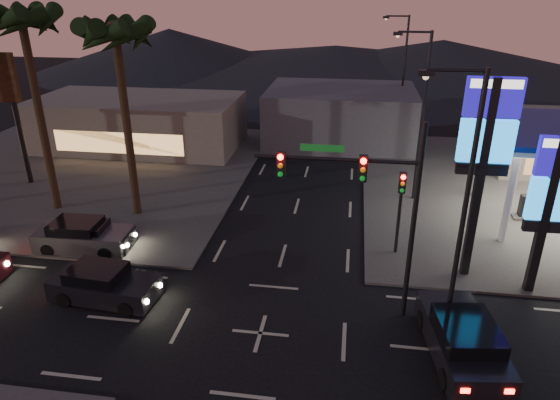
% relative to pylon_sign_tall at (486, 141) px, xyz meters
% --- Properties ---
extents(ground, '(140.00, 140.00, 0.00)m').
position_rel_pylon_sign_tall_xyz_m(ground, '(-8.50, -5.50, -6.39)').
color(ground, black).
rests_on(ground, ground).
extents(corner_lot_ne, '(24.00, 24.00, 0.12)m').
position_rel_pylon_sign_tall_xyz_m(corner_lot_ne, '(7.50, 10.50, -6.33)').
color(corner_lot_ne, '#47443F').
rests_on(corner_lot_ne, ground).
extents(corner_lot_nw, '(24.00, 24.00, 0.12)m').
position_rel_pylon_sign_tall_xyz_m(corner_lot_nw, '(-24.50, 10.50, -6.33)').
color(corner_lot_nw, '#47443F').
rests_on(corner_lot_nw, ground).
extents(pylon_sign_tall, '(2.20, 0.35, 9.00)m').
position_rel_pylon_sign_tall_xyz_m(pylon_sign_tall, '(0.00, 0.00, 0.00)').
color(pylon_sign_tall, black).
rests_on(pylon_sign_tall, ground).
extents(pylon_sign_short, '(1.60, 0.35, 7.00)m').
position_rel_pylon_sign_tall_xyz_m(pylon_sign_short, '(2.50, -1.00, -1.74)').
color(pylon_sign_short, black).
rests_on(pylon_sign_short, ground).
extents(traffic_signal_mast, '(6.10, 0.39, 8.00)m').
position_rel_pylon_sign_tall_xyz_m(traffic_signal_mast, '(-4.74, -3.51, -1.17)').
color(traffic_signal_mast, black).
rests_on(traffic_signal_mast, ground).
extents(pedestal_signal, '(0.32, 0.39, 4.30)m').
position_rel_pylon_sign_tall_xyz_m(pedestal_signal, '(-3.00, 1.48, -3.47)').
color(pedestal_signal, black).
rests_on(pedestal_signal, ground).
extents(streetlight_near, '(2.14, 0.25, 10.00)m').
position_rel_pylon_sign_tall_xyz_m(streetlight_near, '(-1.71, -4.50, -0.68)').
color(streetlight_near, black).
rests_on(streetlight_near, ground).
extents(streetlight_mid, '(2.14, 0.25, 10.00)m').
position_rel_pylon_sign_tall_xyz_m(streetlight_mid, '(-1.71, 8.50, -0.68)').
color(streetlight_mid, black).
rests_on(streetlight_mid, ground).
extents(streetlight_far, '(2.14, 0.25, 10.00)m').
position_rel_pylon_sign_tall_xyz_m(streetlight_far, '(-1.71, 22.50, -0.68)').
color(streetlight_far, black).
rests_on(streetlight_far, ground).
extents(palm_a, '(4.41, 4.41, 10.86)m').
position_rel_pylon_sign_tall_xyz_m(palm_a, '(-17.50, 4.00, 3.03)').
color(palm_a, black).
rests_on(palm_a, ground).
extents(palm_b, '(4.41, 4.41, 11.46)m').
position_rel_pylon_sign_tall_xyz_m(palm_b, '(-22.50, 4.00, 3.58)').
color(palm_b, black).
rests_on(palm_b, ground).
extents(building_far_west, '(16.00, 8.00, 4.00)m').
position_rel_pylon_sign_tall_xyz_m(building_far_west, '(-22.50, 16.50, -4.39)').
color(building_far_west, '#726B5B').
rests_on(building_far_west, ground).
extents(building_far_mid, '(12.00, 9.00, 4.40)m').
position_rel_pylon_sign_tall_xyz_m(building_far_mid, '(-6.50, 20.50, -4.19)').
color(building_far_mid, '#4C4C51').
rests_on(building_far_mid, ground).
extents(hill_left, '(40.00, 40.00, 6.00)m').
position_rel_pylon_sign_tall_xyz_m(hill_left, '(-33.50, 54.50, -3.39)').
color(hill_left, black).
rests_on(hill_left, ground).
extents(hill_right, '(50.00, 50.00, 5.00)m').
position_rel_pylon_sign_tall_xyz_m(hill_right, '(6.50, 54.50, -3.89)').
color(hill_right, black).
rests_on(hill_right, ground).
extents(hill_center, '(60.00, 60.00, 4.00)m').
position_rel_pylon_sign_tall_xyz_m(hill_center, '(-8.50, 54.50, -4.39)').
color(hill_center, black).
rests_on(hill_center, ground).
extents(car_lane_a_front, '(4.68, 2.25, 1.49)m').
position_rel_pylon_sign_tall_xyz_m(car_lane_a_front, '(-15.46, -4.20, -5.70)').
color(car_lane_a_front, black).
rests_on(car_lane_a_front, ground).
extents(car_lane_b_front, '(4.80, 2.15, 1.54)m').
position_rel_pylon_sign_tall_xyz_m(car_lane_b_front, '(-18.52, -0.30, -5.68)').
color(car_lane_b_front, '#4E4D50').
rests_on(car_lane_b_front, ground).
extents(car_lane_b_mid, '(4.27, 1.97, 1.36)m').
position_rel_pylon_sign_tall_xyz_m(car_lane_b_mid, '(-18.17, -0.15, -5.76)').
color(car_lane_b_mid, black).
rests_on(car_lane_b_mid, ground).
extents(suv_station, '(2.71, 5.22, 1.67)m').
position_rel_pylon_sign_tall_xyz_m(suv_station, '(-1.17, -5.77, -5.62)').
color(suv_station, black).
rests_on(suv_station, ground).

